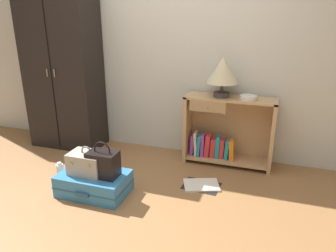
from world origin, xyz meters
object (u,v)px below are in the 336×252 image
Objects in this scene: table_lamp at (223,71)px; suitcase_large at (94,183)px; wardrobe at (63,70)px; train_case at (87,163)px; bookshelf at (225,132)px; handbag at (103,164)px; bottle at (60,172)px; open_book_on_floor at (201,185)px; bowl at (248,98)px.

table_lamp is 0.65× the size of suitcase_large.
train_case is at bearing -48.15° from wardrobe.
handbag is at bearing -131.53° from bookshelf.
train_case is at bearing 178.83° from suitcase_large.
handbag is at bearing -9.99° from bottle.
open_book_on_floor is at bearing 28.58° from handbag.
table_lamp is 1.24× the size of handbag.
bowl is at bearing -13.35° from bookshelf.
wardrobe is at bearing -178.29° from table_lamp.
suitcase_large is at bearing -46.46° from wardrobe.
wardrobe is 4.78× the size of open_book_on_floor.
open_book_on_floor is at bearing -15.94° from wardrobe.
bottle is (-1.51, -0.97, -0.27)m from bookshelf.
bookshelf is at bearing 48.47° from handbag.
open_book_on_floor is (1.88, -0.54, -0.97)m from wardrobe.
bottle is (-0.39, 0.09, -0.21)m from train_case.
bowl is (0.23, -0.05, 0.43)m from bookshelf.
train_case is 0.46m from bottle.
suitcase_large is at bearing -133.83° from table_lamp.
suitcase_large is (-1.29, -1.01, -0.70)m from bowl.
wardrobe is at bearing 131.85° from train_case.
wardrobe is 9.34× the size of bottle.
bookshelf reaches higher than train_case.
bottle is at bearing -165.82° from open_book_on_floor.
bookshelf is 0.69m from table_lamp.
wardrobe reaches higher than suitcase_large.
handbag is (-1.17, -1.01, -0.47)m from bowl.
bottle reaches higher than open_book_on_floor.
table_lamp reaches higher than open_book_on_floor.
open_book_on_floor is at bearing 24.10° from train_case.
bookshelf is 2.30× the size of table_lamp.
table_lamp is at bearing 49.76° from handbag.
open_book_on_floor is (0.94, 0.45, -0.10)m from suitcase_large.
bowl is at bearing 36.93° from train_case.
table_lamp reaches higher than suitcase_large.
bookshelf is 1.52m from suitcase_large.
open_book_on_floor is at bearing -95.47° from table_lamp.
wardrobe reaches higher than train_case.
bookshelf is 1.81m from bottle.
suitcase_large is at bearing -12.06° from bottle.
train_case is 0.81× the size of open_book_on_floor.
wardrobe is at bearing 164.06° from open_book_on_floor.
bookshelf is 2.39× the size of open_book_on_floor.
suitcase_large is at bearing -1.17° from train_case.
bottle is (-1.45, -0.95, -0.96)m from table_lamp.
bottle is at bearing 166.48° from train_case.
bookshelf reaches higher than suitcase_large.
handbag is (0.12, -0.00, 0.23)m from suitcase_large.
handbag is (0.17, -0.00, 0.02)m from train_case.
bowl is 0.51× the size of handbag.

